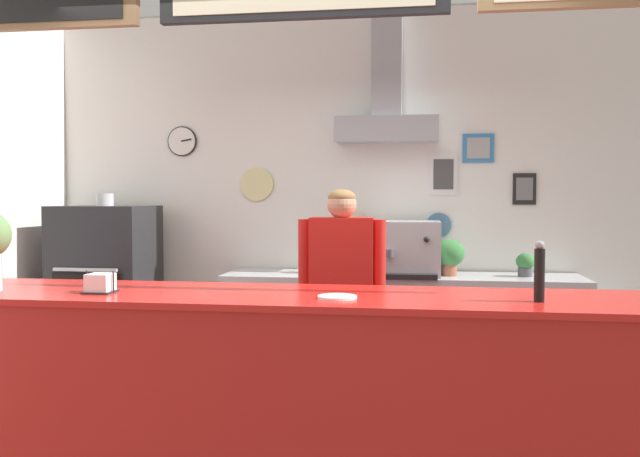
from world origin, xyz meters
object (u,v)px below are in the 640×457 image
object	(u,v)px
pizza_oven	(106,295)
potted_basil	(525,264)
shop_worker	(342,303)
condiment_plate	(337,297)
potted_oregano	(368,258)
potted_thyme	(449,255)
napkin_holder	(100,284)
potted_sage	(313,259)
pepper_grinder	(539,272)
espresso_machine	(405,249)

from	to	relation	value
pizza_oven	potted_basil	xyz separation A→B (m)	(3.33, 0.12, 0.29)
potted_basil	shop_worker	bearing A→B (deg)	-142.56
shop_worker	condiment_plate	distance (m)	1.33
shop_worker	potted_basil	distance (m)	1.64
potted_oregano	potted_thyme	size ratio (longest dim) A/B	0.79
pizza_oven	shop_worker	bearing A→B (deg)	-23.06
potted_oregano	potted_basil	size ratio (longest dim) A/B	1.25
condiment_plate	napkin_holder	xyz separation A→B (m)	(-1.14, 0.01, 0.04)
shop_worker	potted_sage	xyz separation A→B (m)	(-0.35, 1.01, 0.19)
potted_basil	condiment_plate	bearing A→B (deg)	-116.93
shop_worker	pepper_grinder	world-z (taller)	shop_worker
pizza_oven	potted_thyme	world-z (taller)	pizza_oven
espresso_machine	potted_sage	distance (m)	0.74
potted_oregano	potted_sage	size ratio (longest dim) A/B	1.12
potted_thyme	potted_basil	world-z (taller)	potted_thyme
pizza_oven	pepper_grinder	bearing A→B (deg)	-35.07
shop_worker	potted_thyme	size ratio (longest dim) A/B	5.61
potted_sage	napkin_holder	distance (m)	2.40
potted_oregano	napkin_holder	distance (m)	2.49
shop_worker	potted_thyme	xyz separation A→B (m)	(0.72, 0.96, 0.24)
condiment_plate	pepper_grinder	world-z (taller)	pepper_grinder
pizza_oven	shop_worker	world-z (taller)	shop_worker
shop_worker	pizza_oven	bearing A→B (deg)	-25.51
potted_oregano	potted_sage	world-z (taller)	potted_oregano
shop_worker	potted_oregano	bearing A→B (deg)	-98.20
potted_oregano	pepper_grinder	distance (m)	2.40
potted_oregano	potted_basil	world-z (taller)	potted_oregano
potted_basil	napkin_holder	bearing A→B (deg)	-135.20
napkin_holder	condiment_plate	bearing A→B (deg)	-0.32
potted_basil	potted_sage	xyz separation A→B (m)	(-1.64, 0.02, 0.02)
pepper_grinder	potted_sage	bearing A→B (deg)	120.70
potted_oregano	potted_thyme	distance (m)	0.63
espresso_machine	shop_worker	bearing A→B (deg)	-111.88
shop_worker	napkin_holder	world-z (taller)	shop_worker
pizza_oven	potted_oregano	world-z (taller)	pizza_oven
shop_worker	espresso_machine	size ratio (longest dim) A/B	2.90
potted_oregano	condiment_plate	distance (m)	2.24
potted_basil	pepper_grinder	size ratio (longest dim) A/B	0.67
espresso_machine	potted_thyme	distance (m)	0.34
pizza_oven	potted_basil	size ratio (longest dim) A/B	8.74
potted_sage	napkin_holder	xyz separation A→B (m)	(-0.66, -2.30, 0.08)
pizza_oven	potted_sage	bearing A→B (deg)	4.79
napkin_holder	potted_sage	bearing A→B (deg)	74.04
condiment_plate	napkin_holder	distance (m)	1.14
shop_worker	potted_basil	size ratio (longest dim) A/B	8.87
potted_basil	condiment_plate	world-z (taller)	potted_basil
condiment_plate	potted_basil	bearing A→B (deg)	63.07
potted_sage	pepper_grinder	size ratio (longest dim) A/B	0.75
potted_basil	condiment_plate	xyz separation A→B (m)	(-1.16, -2.29, 0.06)
shop_worker	potted_oregano	world-z (taller)	shop_worker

